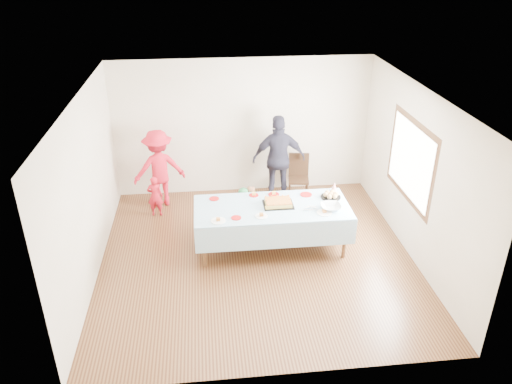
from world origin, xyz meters
The scene contains 22 objects.
ground centered at (0.00, 0.00, 0.00)m, with size 5.00×5.00×0.00m, color #412212.
room_walls centered at (0.05, 0.00, 1.77)m, with size 5.04×5.04×2.72m.
party_table centered at (0.28, 0.24, 0.72)m, with size 2.50×1.10×0.78m.
birthday_cake centered at (0.38, 0.29, 0.82)m, with size 0.49×0.37×0.09m.
rolls_tray centered at (1.29, 0.45, 0.82)m, with size 0.33×0.33×0.10m.
punch_bowl centered at (1.19, 0.05, 0.82)m, with size 0.33×0.33×0.08m, color silver.
party_hat centered at (1.41, 0.70, 0.86)m, with size 0.09×0.09×0.16m, color silver.
fork_pile centered at (0.87, 0.11, 0.81)m, with size 0.24×0.18×0.07m, color white, non-canonical shape.
plate_red_far_a centered at (-0.65, 0.61, 0.79)m, with size 0.17×0.17×0.01m, color #B60D0E.
plate_red_far_b centered at (0.02, 0.67, 0.79)m, with size 0.16×0.16×0.01m, color #B60D0E.
plate_red_far_c centered at (0.36, 0.66, 0.79)m, with size 0.19×0.19×0.01m, color #B60D0E.
plate_red_far_d centered at (0.90, 0.59, 0.79)m, with size 0.20×0.20×0.01m, color #B60D0E.
plate_red_near centered at (-0.33, -0.07, 0.79)m, with size 0.16×0.16×0.01m, color #B60D0E.
plate_white_left centered at (-0.61, -0.13, 0.79)m, with size 0.23×0.23×0.01m, color white.
plate_white_mid centered at (0.07, -0.06, 0.79)m, with size 0.19×0.19×0.01m, color white.
plate_white_right centered at (1.07, -0.05, 0.79)m, with size 0.24×0.24×0.01m, color white.
dining_chair centered at (1.05, 2.01, 0.51)m, with size 0.45×0.45×0.91m.
toddler_left centered at (-1.71, 1.59, 0.39)m, with size 0.29×0.19×0.79m, color red.
toddler_mid centered at (-0.13, 0.90, 0.40)m, with size 0.39×0.25×0.80m, color #26733E.
toddler_right centered at (-0.02, 0.95, 0.40)m, with size 0.39×0.31×0.81m, color tan.
adult_left centered at (-1.64, 2.02, 0.76)m, with size 0.98×0.56×1.52m, color red.
adult_right centered at (0.65, 1.98, 0.87)m, with size 1.01×0.42×1.73m, color #282735.
Camera 1 is at (-0.76, -6.76, 4.61)m, focal length 35.00 mm.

